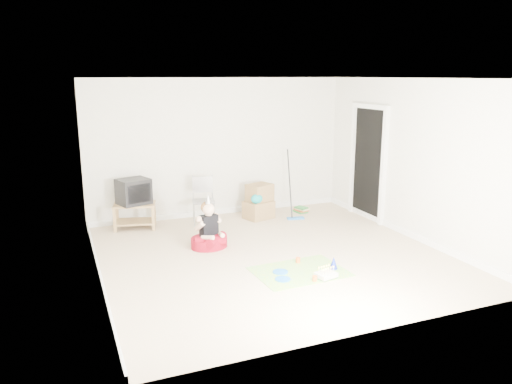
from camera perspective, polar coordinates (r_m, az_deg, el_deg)
name	(u,v)px	position (r m, az deg, el deg)	size (l,w,h in m)	color
ground	(272,255)	(7.57, 1.85, -7.23)	(5.00, 5.00, 0.00)	beige
doorway_recess	(368,164)	(9.51, 12.73, 3.09)	(0.02, 0.90, 2.05)	black
tv_stand	(135,214)	(9.04, -13.68, -2.42)	(0.80, 0.60, 0.44)	#9D7747
crt_tv	(134,191)	(8.94, -13.82, 0.06)	(0.51, 0.43, 0.44)	black
folding_chair	(204,201)	(9.05, -6.02, -1.05)	(0.47, 0.45, 0.87)	#96969B
cardboard_boxes	(259,202)	(9.39, 0.33, -1.16)	(0.61, 0.55, 0.65)	#9B794B
floor_mop	(296,206)	(9.36, 4.58, -1.58)	(0.33, 0.42, 1.28)	blue
book_pile	(301,209)	(9.90, 5.16, -2.00)	(0.25, 0.28, 0.11)	#277730
seated_woman	(209,236)	(7.89, -5.39, -5.00)	(0.73, 0.73, 0.85)	maroon
party_mat	(300,272)	(6.99, 5.01, -9.04)	(1.24, 0.90, 0.01)	#E63091
birthday_cake	(326,275)	(6.81, 7.99, -9.41)	(0.30, 0.26, 0.13)	silver
blue_plate_near	(280,272)	(6.94, 2.80, -9.09)	(0.21, 0.21, 0.01)	blue
blue_plate_far	(283,279)	(6.71, 3.08, -9.91)	(0.21, 0.21, 0.01)	blue
orange_cup_near	(298,260)	(7.28, 4.82, -7.75)	(0.07, 0.07, 0.08)	orange
orange_cup_far	(315,278)	(6.69, 6.72, -9.79)	(0.06, 0.06, 0.07)	orange
blue_party_hat	(334,263)	(7.10, 8.87, -8.00)	(0.12, 0.12, 0.17)	#1B2FC2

